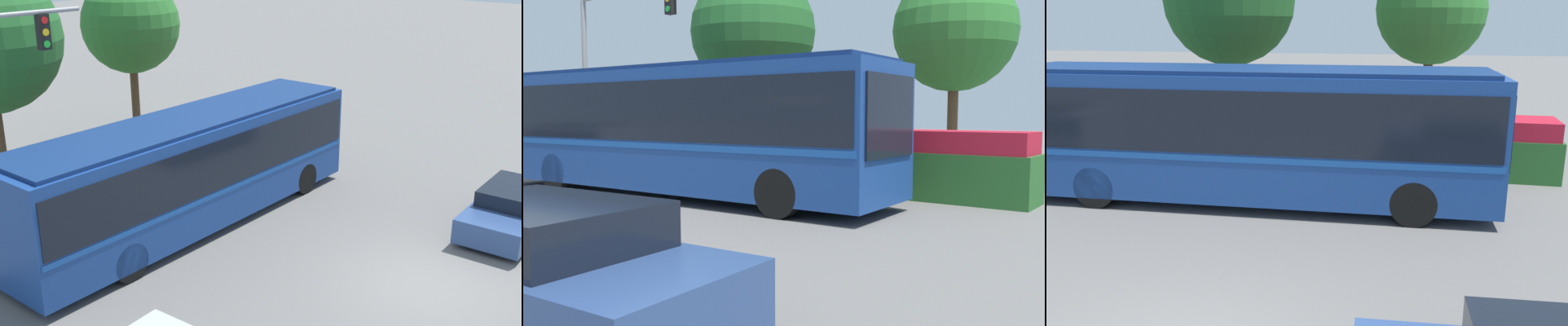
# 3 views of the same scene
# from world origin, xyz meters

# --- Properties ---
(city_bus) EXTENTS (11.69, 3.00, 3.20)m
(city_bus) POSITION_xyz_m (-1.18, 6.70, 1.82)
(city_bus) COLOR navy
(city_bus) RESTS_ON ground
(traffic_light_pole) EXTENTS (5.70, 0.24, 6.42)m
(traffic_light_pole) POSITION_xyz_m (-7.02, 9.10, 4.28)
(traffic_light_pole) COLOR gray
(traffic_light_pole) RESTS_ON ground
(flowering_hedge) EXTENTS (8.82, 1.40, 1.66)m
(flowering_hedge) POSITION_xyz_m (2.18, 10.12, 0.82)
(flowering_hedge) COLOR #286028
(flowering_hedge) RESTS_ON ground
(street_tree_centre) EXTENTS (3.82, 3.82, 6.57)m
(street_tree_centre) POSITION_xyz_m (3.02, 14.53, 4.64)
(street_tree_centre) COLOR brown
(street_tree_centre) RESTS_ON ground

